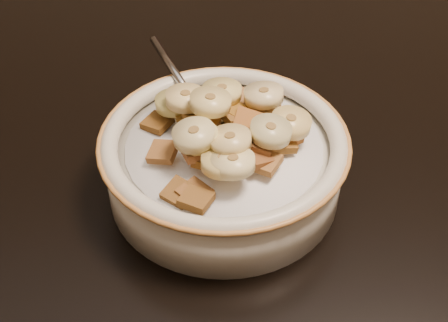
{
  "coord_description": "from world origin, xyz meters",
  "views": [
    {
      "loc": [
        -0.0,
        -0.48,
        1.11
      ],
      "look_at": [
        -0.0,
        -0.12,
        0.78
      ],
      "focal_mm": 50.0,
      "sensor_mm": 36.0,
      "label": 1
    }
  ],
  "objects": [
    {
      "name": "table",
      "position": [
        0.0,
        0.0,
        0.73
      ],
      "size": [
        1.41,
        0.92,
        0.04
      ],
      "primitive_type": "cube",
      "rotation": [
        0.0,
        0.0,
        0.01
      ],
      "color": "black",
      "rests_on": "floor"
    },
    {
      "name": "cereal_bowl",
      "position": [
        -0.0,
        -0.12,
        0.77
      ],
      "size": [
        0.18,
        0.18,
        0.04
      ],
      "primitive_type": "cylinder",
      "color": "beige",
      "rests_on": "table"
    },
    {
      "name": "milk",
      "position": [
        -0.0,
        -0.12,
        0.79
      ],
      "size": [
        0.15,
        0.15,
        0.0
      ],
      "primitive_type": "cylinder",
      "color": "white",
      "rests_on": "cereal_bowl"
    },
    {
      "name": "spoon",
      "position": [
        -0.02,
        -0.1,
        0.8
      ],
      "size": [
        0.05,
        0.05,
        0.01
      ],
      "primitive_type": "ellipsoid",
      "rotation": [
        0.0,
        0.0,
        3.62
      ],
      "color": "gray",
      "rests_on": "cereal_bowl"
    },
    {
      "name": "cereal_square_0",
      "position": [
        0.03,
        -0.15,
        0.8
      ],
      "size": [
        0.03,
        0.03,
        0.01
      ],
      "primitive_type": "cube",
      "rotation": [
        -0.06,
        -0.08,
        1.04
      ],
      "color": "olive",
      "rests_on": "milk"
    },
    {
      "name": "cereal_square_1",
      "position": [
        0.02,
        -0.11,
        0.81
      ],
      "size": [
        0.02,
        0.02,
        0.01
      ],
      "primitive_type": "cube",
      "rotation": [
        0.24,
        -0.11,
        1.35
      ],
      "color": "brown",
      "rests_on": "milk"
    },
    {
      "name": "cereal_square_2",
      "position": [
        -0.03,
        -0.09,
        0.81
      ],
      "size": [
        0.03,
        0.03,
        0.01
      ],
      "primitive_type": "cube",
      "rotation": [
        -0.16,
        -0.13,
        0.32
      ],
      "color": "brown",
      "rests_on": "milk"
    },
    {
      "name": "cereal_square_3",
      "position": [
        0.01,
        -0.07,
        0.8
      ],
      "size": [
        0.03,
        0.03,
        0.01
      ],
      "primitive_type": "cube",
      "rotation": [
        0.01,
        -0.09,
        1.19
      ],
      "color": "olive",
      "rests_on": "milk"
    },
    {
      "name": "cereal_square_4",
      "position": [
        -0.03,
        -0.08,
        0.8
      ],
      "size": [
        0.03,
        0.03,
        0.01
      ],
      "primitive_type": "cube",
      "rotation": [
        -0.16,
        0.06,
        2.15
      ],
      "color": "brown",
      "rests_on": "milk"
    },
    {
      "name": "cereal_square_5",
      "position": [
        -0.02,
        -0.08,
        0.8
      ],
      "size": [
        0.03,
        0.03,
        0.01
      ],
      "primitive_type": "cube",
      "rotation": [
        0.22,
        -0.06,
        2.42
      ],
      "color": "brown",
      "rests_on": "milk"
    },
    {
      "name": "cereal_square_6",
      "position": [
        -0.01,
        -0.15,
        0.81
      ],
      "size": [
        0.03,
        0.03,
        0.01
      ],
      "primitive_type": "cube",
      "rotation": [
        0.13,
        0.03,
        2.76
      ],
      "color": "brown",
      "rests_on": "milk"
    },
    {
      "name": "cereal_square_7",
      "position": [
        0.04,
        -0.12,
        0.8
      ],
      "size": [
        0.03,
        0.03,
        0.01
      ],
      "primitive_type": "cube",
      "rotation": [
        0.01,
        -0.09,
        2.13
      ],
      "color": "brown",
      "rests_on": "milk"
    },
    {
      "name": "cereal_square_8",
      "position": [
        0.02,
        -0.15,
        0.81
      ],
      "size": [
        0.03,
        0.03,
        0.01
      ],
      "primitive_type": "cube",
      "rotation": [
        0.25,
        -0.04,
        2.15
      ],
      "color": "brown",
      "rests_on": "milk"
    },
    {
      "name": "cereal_square_9",
      "position": [
        -0.02,
        -0.18,
        0.8
      ],
      "size": [
        0.03,
        0.03,
        0.01
      ],
      "primitive_type": "cube",
      "rotation": [
        0.09,
        0.01,
        2.69
      ],
      "color": "brown",
      "rests_on": "milk"
    },
    {
      "name": "cereal_square_10",
      "position": [
        -0.03,
        -0.18,
        0.8
      ],
      "size": [
        0.03,
        0.03,
        0.01
      ],
      "primitive_type": "cube",
      "rotation": [
        -0.19,
        -0.07,
        2.53
      ],
      "color": "brown",
      "rests_on": "milk"
    },
    {
      "name": "cereal_square_11",
      "position": [
        0.03,
        -0.09,
        0.8
      ],
      "size": [
        0.03,
        0.03,
        0.01
      ],
      "primitive_type": "cube",
      "rotation": [
        0.24,
        -0.0,
        2.8
      ],
      "color": "brown",
      "rests_on": "milk"
    },
    {
      "name": "cereal_square_12",
      "position": [
        0.01,
        -0.1,
        0.81
      ],
      "size": [
        0.03,
        0.03,
        0.01
      ],
      "primitive_type": "cube",
      "rotation": [
        0.08,
        0.18,
        0.91
      ],
      "color": "brown",
      "rests_on": "milk"
    },
    {
      "name": "cereal_square_13",
      "position": [
        0.03,
        -0.08,
        0.8
      ],
      "size": [
        0.03,
        0.03,
        0.01
      ],
      "primitive_type": "cube",
      "rotation": [
        -0.12,
        0.11,
        2.07
      ],
      "color": "brown",
      "rests_on": "milk"
    },
    {
      "name": "cereal_square_14",
      "position": [
        0.04,
        -0.13,
        0.8
      ],
      "size": [
        0.02,
        0.02,
        0.01
      ],
      "primitive_type": "cube",
      "rotation": [
        0.04,
        0.17,
        0.24
      ],
      "color": "brown",
      "rests_on": "milk"
    },
    {
      "name": "cereal_square_15",
      "position": [
        -0.02,
        -0.18,
        0.8
      ],
      "size": [
        0.03,
        0.03,
        0.01
      ],
      "primitive_type": "cube",
      "rotation": [
        0.0,
        -0.09,
        2.41
      ],
      "color": "brown",
      "rests_on": "milk"
    },
    {
      "name": "cereal_square_16",
      "position": [
        -0.02,
        -0.12,
        0.81
      ],
      "size": [
        0.03,
        0.03,
        0.01
      ],
      "primitive_type": "cube",
      "rotation": [
        0.01,
        -0.13,
        2.71
      ],
      "color": "#643412",
      "rests_on": "milk"
    },
    {
      "name": "cereal_square_17",
      "position": [
        -0.05,
        -0.14,
        0.8
      ],
      "size": [
        0.03,
        0.03,
        0.01
      ],
      "primitive_type": "cube",
      "rotation": [
        -0.18,
        -0.12,
        1.31
      ],
      "color": "brown",
      "rests_on": "milk"
    },
    {
      "name": "cereal_square_18",
      "position": [
        -0.02,
        -0.15,
        0.81
      ],
      "size": [
        0.03,
        0.03,
        0.01
      ],
      "primitive_type": "cube",
      "rotation": [
        -0.19,
        0.07,
        0.32
      ],
      "color": "brown",
      "rests_on": "milk"
    },
    {
      "name": "cereal_square_19",
      "position": [
        0.02,
        -0.14,
        0.81
      ],
      "size": [
        0.03,
        0.02,
        0.01
      ],
      "primitive_type": "cube",
      "rotation": [
        0.22,
        0.07,
        1.31
      ],
      "color": "brown",
      "rests_on": "milk"
    },
    {
      "name": "cereal_square_20",
      "position": [
        -0.02,
        -0.1,
        0.81
      ],
      "size": [
        0.03,
        0.02,
        0.01
      ],
      "primitive_type": "cube",
      "rotation": [
        -0.2,
        0.01,
        1.82
      ],
      "color": "brown",
      "rests_on": "milk"
    },
    {
      "name": "cereal_square_21",
      "position": [
        -0.02,
        -0.11,
        0.81
      ],
      "size": [
        0.03,
        0.03,
        0.01
      ],
      "primitive_type": "cube",
      "rotation": [
        -0.02,
        0.13,
        0.35
      ],
      "color": "brown",
      "rests_on": "milk"
    },
    {
      "name": "cereal_square_22",
      "position": [
        -0.06,
        -0.1,
        0.8
      ],
      "size": [
        0.03,
        0.03,
        0.01
      ],
      "primitive_type": "cube",
      "rotation": [
        -0.04,
        0.1,
        2.57
      ],
      "color": "brown",
      "rests_on": "milk"
    },
    {
      "name": "cereal_square_23",
      "position": [
        0.01,
        -0.11,
        0.81
      ],
      "size": [
        0.03,
        0.03,
        0.01
      ],
      "primitive_type": "cube",
      "rotation": [
        0.23,
        0.11,
        2.01
      ],
      "color": "brown",
      "rests_on": "milk"
    },
    {
      "name": "cereal_square_24",
      "position": [
        0.02,
        -0.1,
        0.81
      ],
      "size": [
        0.02,
        0.02,
        0.01
      ],
      "primitive_type": "cube",
      "rotation": [
        0.14,
        -0.14,
        0.18
      ],
      "color": "brown",
      "rests_on": "milk"
    },
    {
      "name": "cereal_square_25",
      "position": [
        -0.0,
        -0.15,
        0.81
      ],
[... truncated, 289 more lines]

